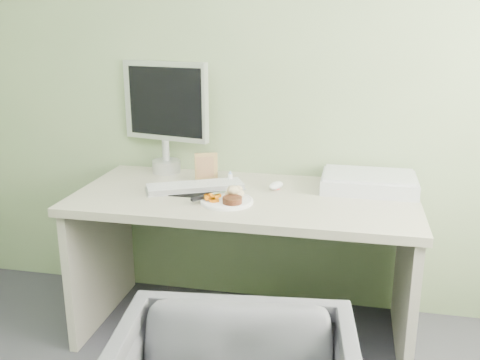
% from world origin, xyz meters
% --- Properties ---
extents(wall_back, '(3.50, 0.00, 3.50)m').
position_xyz_m(wall_back, '(0.00, 2.00, 1.35)').
color(wall_back, gray).
rests_on(wall_back, floor).
extents(desk, '(1.60, 0.75, 0.73)m').
position_xyz_m(desk, '(0.00, 1.62, 0.55)').
color(desk, '#AEA892').
rests_on(desk, floor).
extents(plate, '(0.24, 0.24, 0.01)m').
position_xyz_m(plate, '(-0.06, 1.49, 0.74)').
color(plate, white).
rests_on(plate, desk).
extents(steak, '(0.10, 0.10, 0.03)m').
position_xyz_m(steak, '(-0.02, 1.46, 0.76)').
color(steak, black).
rests_on(steak, plate).
extents(potato_pile, '(0.12, 0.10, 0.05)m').
position_xyz_m(potato_pile, '(-0.02, 1.55, 0.77)').
color(potato_pile, tan).
rests_on(potato_pile, plate).
extents(carrot_heap, '(0.07, 0.06, 0.04)m').
position_xyz_m(carrot_heap, '(-0.12, 1.47, 0.76)').
color(carrot_heap, orange).
rests_on(carrot_heap, plate).
extents(steak_knife, '(0.13, 0.18, 0.01)m').
position_xyz_m(steak_knife, '(-0.16, 1.48, 0.75)').
color(steak_knife, silver).
rests_on(steak_knife, plate).
extents(mousepad, '(0.25, 0.22, 0.00)m').
position_xyz_m(mousepad, '(-0.22, 1.64, 0.73)').
color(mousepad, black).
rests_on(mousepad, desk).
extents(keyboard, '(0.47, 0.33, 0.02)m').
position_xyz_m(keyboard, '(-0.25, 1.65, 0.75)').
color(keyboard, white).
rests_on(keyboard, desk).
extents(computer_mouse, '(0.09, 0.11, 0.03)m').
position_xyz_m(computer_mouse, '(0.13, 1.74, 0.75)').
color(computer_mouse, white).
rests_on(computer_mouse, desk).
extents(photo_frame, '(0.11, 0.05, 0.14)m').
position_xyz_m(photo_frame, '(-0.24, 1.81, 0.80)').
color(photo_frame, '#A2804B').
rests_on(photo_frame, desk).
extents(eyedrop_bottle, '(0.02, 0.02, 0.07)m').
position_xyz_m(eyedrop_bottle, '(-0.11, 1.79, 0.76)').
color(eyedrop_bottle, white).
rests_on(eyedrop_bottle, desk).
extents(scanner, '(0.45, 0.30, 0.07)m').
position_xyz_m(scanner, '(0.57, 1.82, 0.76)').
color(scanner, silver).
rests_on(scanner, desk).
extents(monitor, '(0.49, 0.18, 0.59)m').
position_xyz_m(monitor, '(-0.49, 1.94, 1.06)').
color(monitor, silver).
rests_on(monitor, desk).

